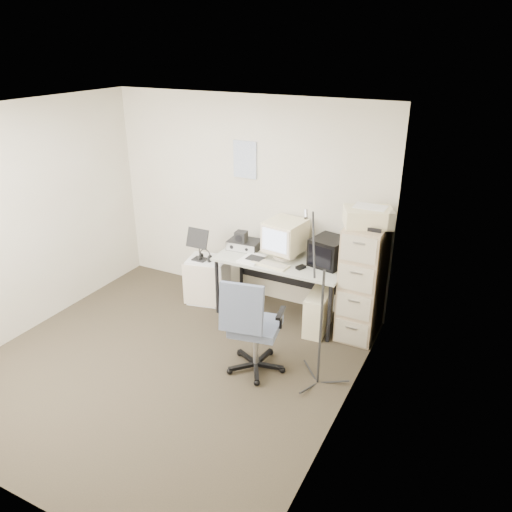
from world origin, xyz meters
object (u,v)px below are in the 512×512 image
at_px(desk, 281,287).
at_px(office_chair, 256,324).
at_px(filing_cabinet, 363,281).
at_px(side_cart, 208,280).

distance_m(desk, office_chair, 1.12).
height_order(filing_cabinet, desk, filing_cabinet).
bearing_deg(desk, side_cart, -174.48).
bearing_deg(side_cart, office_chair, -53.10).
bearing_deg(filing_cabinet, office_chair, -123.13).
distance_m(filing_cabinet, office_chair, 1.35).
bearing_deg(side_cart, desk, -7.13).
xyz_separation_m(filing_cabinet, desk, (-0.95, -0.03, -0.29)).
distance_m(desk, side_cart, 0.96).
relative_size(filing_cabinet, side_cart, 2.23).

